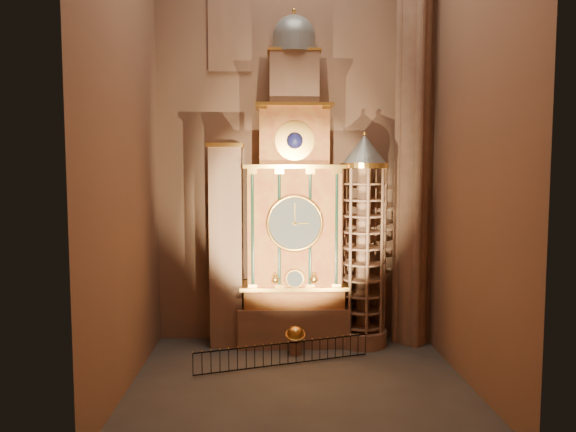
{
  "coord_description": "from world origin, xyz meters",
  "views": [
    {
      "loc": [
        -1.29,
        -20.78,
        8.7
      ],
      "look_at": [
        -0.37,
        3.0,
        6.74
      ],
      "focal_mm": 32.0,
      "sensor_mm": 36.0,
      "label": 1
    }
  ],
  "objects_px": {
    "astronomical_clock": "(294,214)",
    "portrait_tower": "(226,244)",
    "stair_turret": "(363,242)",
    "celestial_globe": "(295,337)",
    "iron_railing": "(284,354)"
  },
  "relations": [
    {
      "from": "portrait_tower",
      "to": "celestial_globe",
      "type": "distance_m",
      "value": 5.74
    },
    {
      "from": "astronomical_clock",
      "to": "portrait_tower",
      "type": "height_order",
      "value": "astronomical_clock"
    },
    {
      "from": "stair_turret",
      "to": "celestial_globe",
      "type": "distance_m",
      "value": 5.81
    },
    {
      "from": "astronomical_clock",
      "to": "celestial_globe",
      "type": "xyz_separation_m",
      "value": [
        0.0,
        -1.65,
        -5.84
      ]
    },
    {
      "from": "portrait_tower",
      "to": "iron_railing",
      "type": "relative_size",
      "value": 1.29
    },
    {
      "from": "stair_turret",
      "to": "iron_railing",
      "type": "bearing_deg",
      "value": -145.03
    },
    {
      "from": "portrait_tower",
      "to": "astronomical_clock",
      "type": "bearing_deg",
      "value": -0.29
    },
    {
      "from": "celestial_globe",
      "to": "iron_railing",
      "type": "distance_m",
      "value": 1.62
    },
    {
      "from": "portrait_tower",
      "to": "iron_railing",
      "type": "bearing_deg",
      "value": -48.27
    },
    {
      "from": "astronomical_clock",
      "to": "portrait_tower",
      "type": "bearing_deg",
      "value": 179.71
    },
    {
      "from": "astronomical_clock",
      "to": "celestial_globe",
      "type": "bearing_deg",
      "value": -89.9
    },
    {
      "from": "portrait_tower",
      "to": "stair_turret",
      "type": "distance_m",
      "value": 6.91
    },
    {
      "from": "iron_railing",
      "to": "celestial_globe",
      "type": "bearing_deg",
      "value": 67.96
    },
    {
      "from": "astronomical_clock",
      "to": "stair_turret",
      "type": "height_order",
      "value": "astronomical_clock"
    },
    {
      "from": "portrait_tower",
      "to": "celestial_globe",
      "type": "relative_size",
      "value": 7.27
    }
  ]
}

